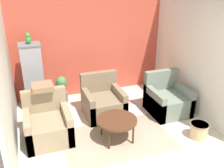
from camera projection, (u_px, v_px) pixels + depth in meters
wall_back_accent at (90, 45)px, 6.21m from camera, size 3.89×0.06×2.55m
wall_left at (5, 78)px, 4.18m from camera, size 0.06×3.27×2.55m
wall_right at (196, 56)px, 5.36m from camera, size 0.06×3.27×2.55m
area_rug at (117, 139)px, 4.74m from camera, size 2.03×1.28×0.01m
coffee_table at (117, 121)px, 4.59m from camera, size 0.75×0.75×0.44m
armchair_left at (48, 125)px, 4.66m from camera, size 0.82×0.85×0.90m
armchair_right at (167, 100)px, 5.60m from camera, size 0.82×0.85×0.90m
armchair_middle at (103, 103)px, 5.50m from camera, size 0.82×0.85×0.90m
birdcage at (34, 79)px, 5.53m from camera, size 0.54×0.54×1.55m
parrot at (28, 39)px, 5.17m from camera, size 0.11×0.20×0.24m
potted_plant at (62, 89)px, 6.02m from camera, size 0.27×0.25×0.66m
wicker_basket at (199, 130)px, 4.75m from camera, size 0.35×0.35×0.30m
throw_pillow at (42, 87)px, 4.67m from camera, size 0.39×0.39×0.10m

